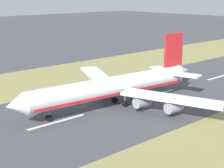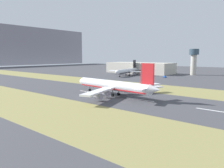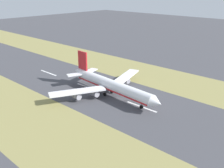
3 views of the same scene
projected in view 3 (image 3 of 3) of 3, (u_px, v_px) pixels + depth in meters
ground_plane at (120, 99)px, 138.89m from camera, size 800.00×800.00×0.00m
grass_median_west at (166, 78)px, 169.81m from camera, size 40.00×600.00×0.01m
grass_median_east at (48, 131)px, 107.97m from camera, size 40.00×600.00×0.01m
centreline_dash_near at (48, 73)px, 180.77m from camera, size 1.20×18.00×0.01m
centreline_dash_mid at (87, 87)px, 155.30m from camera, size 1.20×18.00×0.01m
centreline_dash_far at (142, 107)px, 129.82m from camera, size 1.20×18.00×0.01m
airplane_main_jet at (110, 85)px, 141.74m from camera, size 63.90×67.22×20.20m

